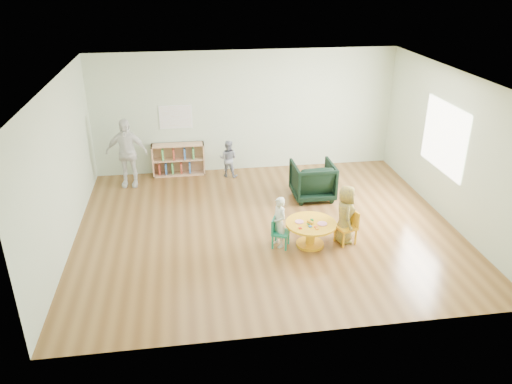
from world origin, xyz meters
TOP-DOWN VIEW (x-y plane):
  - room at (0.01, 0.00)m, footprint 7.10×7.00m
  - activity_table at (0.66, -0.77)m, footprint 0.89×0.89m
  - kid_chair_left at (0.10, -0.72)m, footprint 0.38×0.38m
  - kid_chair_right at (1.33, -0.76)m, footprint 0.41×0.41m
  - bookshelf at (-1.61, 2.86)m, footprint 1.20×0.30m
  - alphabet_poster at (-1.60, 2.98)m, footprint 0.74×0.01m
  - armchair at (1.17, 1.14)m, footprint 0.84×0.87m
  - child_left at (0.10, -0.70)m, footprint 0.33×0.39m
  - child_right at (1.28, -0.71)m, footprint 0.40×0.56m
  - toddler at (-0.46, 2.56)m, footprint 0.51×0.46m
  - adult_caretaker at (-2.70, 2.36)m, footprint 0.94×0.47m

SIDE VIEW (x-z plane):
  - kid_chair_left at x=0.10m, z-range 0.02..0.56m
  - activity_table at x=0.66m, z-range 0.06..0.55m
  - kid_chair_right at x=1.33m, z-range 0.02..0.63m
  - bookshelf at x=-1.61m, z-range -0.01..0.74m
  - armchair at x=1.17m, z-range 0.00..0.79m
  - toddler at x=-0.46m, z-range 0.00..0.87m
  - child_left at x=0.10m, z-range 0.00..0.92m
  - child_right at x=1.28m, z-range 0.00..1.07m
  - adult_caretaker at x=-2.70m, z-range 0.00..1.54m
  - alphabet_poster at x=-1.60m, z-range 1.08..1.62m
  - room at x=0.01m, z-range 0.49..3.29m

